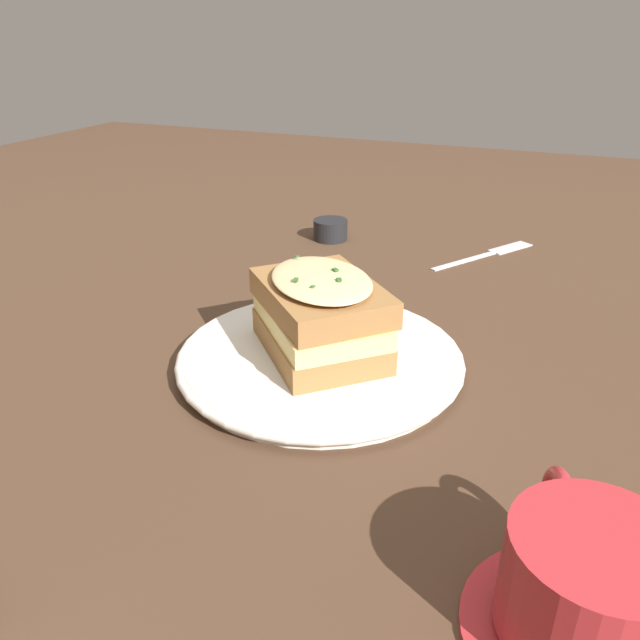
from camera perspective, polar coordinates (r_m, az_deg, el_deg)
The scene contains 6 objects.
ground_plane at distance 0.59m, azimuth -1.22°, elevation -4.85°, with size 2.40×2.40×0.00m, color #473021.
dinner_plate at distance 0.59m, azimuth 0.00°, elevation -3.49°, with size 0.27×0.27×0.02m.
sandwich at distance 0.57m, azimuth 0.05°, elevation 0.49°, with size 0.16×0.16×0.08m.
teacup_with_saucer at distance 0.38m, azimuth 23.32°, elevation -21.80°, with size 0.13×0.14×0.07m.
fork at distance 0.92m, azimuth 15.59°, elevation 6.01°, with size 0.12×0.17×0.00m.
condiment_pot at distance 0.94m, azimuth 0.96°, elevation 8.26°, with size 0.05×0.05×0.03m, color black.
Camera 1 is at (0.20, -0.46, 0.30)m, focal length 35.00 mm.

